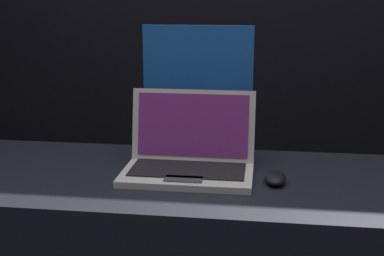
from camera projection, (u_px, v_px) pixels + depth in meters
The scene contains 4 objects.
wall_back at pixel (226, 14), 2.76m from camera, with size 8.00×0.05×2.80m.
laptop_middle at pixel (189, 155), 1.63m from camera, with size 0.39×0.28×0.24m.
mouse_middle at pixel (275, 178), 1.55m from camera, with size 0.06×0.11×0.03m.
promo_stand_middle at pixel (198, 94), 1.78m from camera, with size 0.36×0.07×0.43m.
Camera 1 is at (0.21, -1.21, 1.52)m, focal length 50.00 mm.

